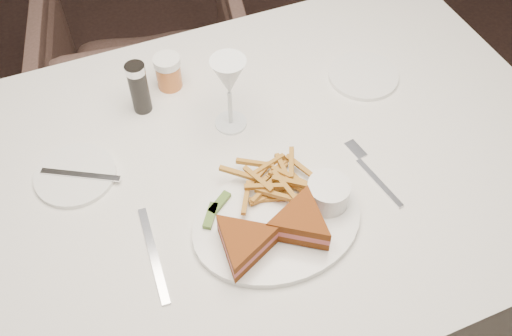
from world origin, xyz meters
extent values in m
plane|color=black|center=(0.00, 0.00, 0.00)|extent=(5.00, 5.00, 0.00)
cube|color=silver|center=(0.21, -0.12, 0.38)|extent=(1.42, 1.00, 0.75)
imported|color=#47312B|center=(0.12, 0.71, 0.34)|extent=(0.73, 0.70, 0.67)
ellipsoid|color=white|center=(0.21, -0.28, 0.76)|extent=(0.34, 0.27, 0.01)
cube|color=silver|center=(-0.02, -0.26, 0.75)|extent=(0.02, 0.21, 0.00)
cylinder|color=white|center=(-0.12, -0.04, 0.76)|extent=(0.16, 0.16, 0.01)
cylinder|color=white|center=(0.54, 0.04, 0.76)|extent=(0.16, 0.16, 0.01)
cylinder|color=black|center=(0.04, 0.10, 0.81)|extent=(0.04, 0.04, 0.12)
cylinder|color=#C1662E|center=(0.11, 0.16, 0.79)|extent=(0.06, 0.06, 0.08)
cube|color=#416122|center=(0.12, -0.21, 0.77)|extent=(0.05, 0.05, 0.01)
cube|color=#416122|center=(0.10, -0.23, 0.77)|extent=(0.04, 0.06, 0.01)
cylinder|color=white|center=(0.32, -0.26, 0.79)|extent=(0.08, 0.08, 0.05)
camera|label=1|loc=(-0.01, -0.81, 1.65)|focal=40.00mm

